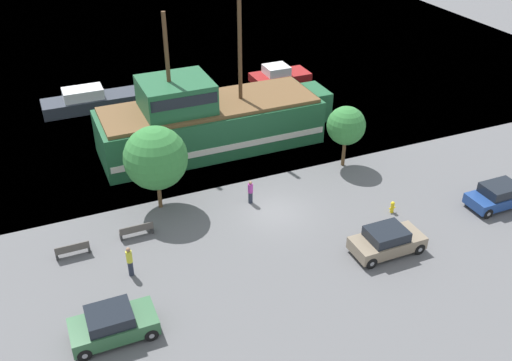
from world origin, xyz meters
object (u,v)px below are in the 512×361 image
Objects in this scene: moored_boat_outer at (279,75)px; pedestrian_walking_far at (130,261)px; parked_car_curb_front at (113,324)px; bench_promenade_west at (137,230)px; parked_car_curb_rear at (387,241)px; parked_car_curb_mid at (500,195)px; pedestrian_walking_near at (250,192)px; moored_boat_dockside at (90,101)px; bench_promenade_east at (72,249)px; pirate_ship at (208,121)px; fire_hydrant at (392,207)px.

pedestrian_walking_far is at bearing -130.65° from moored_boat_outer.
bench_promenade_west is at bearing 69.39° from parked_car_curb_front.
parked_car_curb_front reaches higher than bench_promenade_west.
parked_car_curb_rear is at bearing -101.83° from moored_boat_outer.
parked_car_curb_front is 4.27m from pedestrian_walking_far.
bench_promenade_west is (-17.61, -18.53, -0.12)m from moored_boat_outer.
parked_car_curb_mid is 2.69× the size of pedestrian_walking_near.
moored_boat_dockside is 26.35m from parked_car_curb_front.
moored_boat_dockside is 28.39m from parked_car_curb_rear.
bench_promenade_east is 3.83m from pedestrian_walking_far.
pirate_ship reaches higher than parked_car_curb_rear.
moored_boat_dockside is 19.60m from pedestrian_walking_near.
pedestrian_walking_near is (-10.29, -17.84, 0.22)m from moored_boat_outer.
pedestrian_walking_far is (-8.42, -11.95, -1.17)m from pirate_ship.
bench_promenade_west is at bearing -174.64° from pedestrian_walking_near.
fire_hydrant is (2.53, 3.09, -0.34)m from parked_car_curb_rear.
pedestrian_walking_near is (-7.53, 4.34, 0.38)m from fire_hydrant.
bench_promenade_east is 1.03× the size of pedestrian_walking_far.
fire_hydrant is at bearing -29.99° from pedestrian_walking_near.
pirate_ship is at bearing 120.94° from fire_hydrant.
moored_boat_outer is 2.78× the size of bench_promenade_west.
pedestrian_walking_far is (-1.50, -22.23, 0.20)m from moored_boat_dockside.
fire_hydrant is 8.70m from pedestrian_walking_near.
fire_hydrant is (17.52, 3.45, -0.35)m from parked_car_curb_front.
pedestrian_walking_far is (2.58, -2.79, 0.47)m from bench_promenade_east.
pirate_ship is 18.85m from parked_car_curb_front.
pedestrian_walking_near is at bearing -119.97° from moored_boat_outer.
moored_boat_outer is 22.36m from fire_hydrant.
parked_car_curb_rear reaches higher than bench_promenade_west.
bench_promenade_east is 1.17× the size of pedestrian_walking_near.
fire_hydrant is 15.89m from pedestrian_walking_far.
pirate_ship is 9.62× the size of pedestrian_walking_far.
parked_car_curb_front is 15.00m from parked_car_curb_rear.
pirate_ship is 4.26× the size of parked_car_curb_rear.
pirate_ship reaches higher than bench_promenade_east.
parked_car_curb_front is (-10.07, -15.88, -1.32)m from pirate_ship.
moored_boat_outer is 25.82m from parked_car_curb_rear.
fire_hydrant is (-6.50, 1.93, -0.33)m from parked_car_curb_mid.
pedestrian_walking_near is at bearing 155.92° from parked_car_curb_mid.
pirate_ship is at bearing -136.33° from moored_boat_outer.
bench_promenade_west is at bearing 72.12° from pedestrian_walking_far.
pedestrian_walking_near is 0.88× the size of pedestrian_walking_far.
pirate_ship is 9.38× the size of bench_promenade_east.
pedestrian_walking_near reaches higher than moored_boat_outer.
moored_boat_dockside is at bearing 86.15° from pedestrian_walking_far.
pirate_ship is 10.96× the size of pedestrian_walking_near.
pedestrian_walking_far is (-13.34, 3.57, 0.16)m from parked_car_curb_rear.
parked_car_curb_mid is at bearing -49.72° from moored_boat_dockside.
moored_boat_dockside is at bearing 110.45° from pedestrian_walking_near.
parked_car_curb_rear is at bearing -65.33° from moored_boat_dockside.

